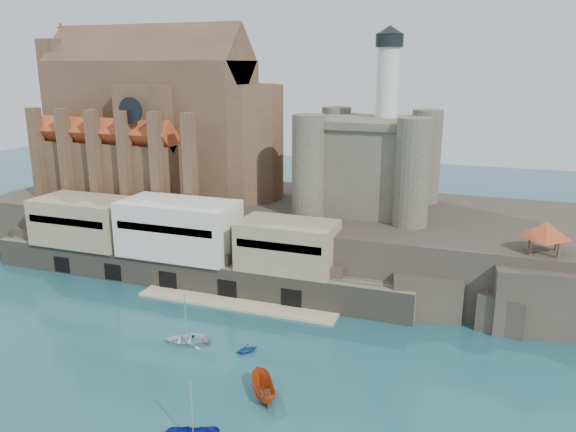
{
  "coord_description": "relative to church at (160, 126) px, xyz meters",
  "views": [
    {
      "loc": [
        34.51,
        -49.36,
        33.33
      ],
      "look_at": [
        4.96,
        32.0,
        9.92
      ],
      "focal_mm": 35.0,
      "sensor_mm": 36.0,
      "label": 1
    }
  ],
  "objects": [
    {
      "name": "church",
      "position": [
        0.0,
        0.0,
        0.0
      ],
      "size": [
        47.0,
        25.93,
        30.51
      ],
      "color": "#4D3624",
      "rests_on": "promontory"
    },
    {
      "name": "ground",
      "position": [
        24.13,
        -41.85,
        -22.13
      ],
      "size": [
        300.0,
        300.0,
        0.0
      ],
      "primitive_type": "plane",
      "color": "#184650",
      "rests_on": "ground"
    },
    {
      "name": "boat_6",
      "position": [
        25.2,
        -36.07,
        -22.13
      ],
      "size": [
        2.55,
        4.24,
        5.72
      ],
      "primitive_type": "imported",
      "rotation": [
        0.0,
        0.0,
        5.07
      ],
      "color": "silver",
      "rests_on": "ground"
    },
    {
      "name": "pavilion",
      "position": [
        66.13,
        -15.85,
        -9.4
      ],
      "size": [
        6.4,
        6.4,
        5.4
      ],
      "color": "#4D3624",
      "rests_on": "rock_outcrop"
    },
    {
      "name": "boat_7",
      "position": [
        33.25,
        -35.88,
        -22.13
      ],
      "size": [
        2.69,
        2.6,
        2.7
      ],
      "primitive_type": "imported",
      "rotation": [
        0.0,
        0.0,
        5.57
      ],
      "color": "#1B4D8E",
      "rests_on": "ground"
    },
    {
      "name": "castle_keep",
      "position": [
        40.21,
        -0.78,
        -3.81
      ],
      "size": [
        21.2,
        21.2,
        29.3
      ],
      "color": "#4E4A3D",
      "rests_on": "promontory"
    },
    {
      "name": "quay",
      "position": [
        13.94,
        -18.78,
        -16.06
      ],
      "size": [
        70.0,
        12.0,
        13.05
      ],
      "color": "#625C4F",
      "rests_on": "ground"
    },
    {
      "name": "promontory",
      "position": [
        23.94,
        -2.48,
        -17.2
      ],
      "size": [
        100.0,
        36.0,
        10.0
      ],
      "color": "#2B2520",
      "rests_on": "ground"
    },
    {
      "name": "rock_outcrop",
      "position": [
        66.13,
        -16.01,
        -18.11
      ],
      "size": [
        14.5,
        10.5,
        8.7
      ],
      "color": "#2B2520",
      "rests_on": "ground"
    },
    {
      "name": "boat_5",
      "position": [
        38.61,
        -43.73,
        -22.13
      ],
      "size": [
        3.01,
        3.03,
        5.72
      ],
      "primitive_type": "imported",
      "rotation": [
        0.0,
        0.0,
        3.72
      ],
      "color": "#AD3A10",
      "rests_on": "ground"
    }
  ]
}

